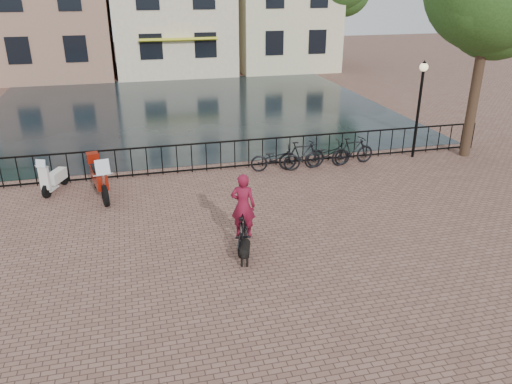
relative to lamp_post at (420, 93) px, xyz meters
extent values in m
plane|color=brown|center=(-7.20, -7.60, -2.38)|extent=(100.00, 100.00, 0.00)
plane|color=black|center=(-7.20, 9.70, -2.38)|extent=(20.00, 20.00, 0.00)
cube|color=black|center=(-7.20, 0.40, -1.38)|extent=(20.00, 0.05, 0.05)
cube|color=black|center=(-7.20, 0.40, -2.30)|extent=(20.00, 0.05, 0.05)
cube|color=gold|center=(-6.70, 17.70, 0.22)|extent=(5.00, 0.60, 0.15)
cylinder|color=black|center=(2.00, -0.30, 0.42)|extent=(0.36, 0.36, 5.60)
cylinder|color=black|center=(4.80, 19.40, 0.60)|extent=(0.36, 0.36, 5.95)
cylinder|color=black|center=(0.00, 0.00, -0.78)|extent=(0.10, 0.10, 3.20)
sphere|color=beige|center=(0.00, 0.00, 0.92)|extent=(0.30, 0.30, 0.30)
imported|color=black|center=(-7.66, -5.15, -1.88)|extent=(1.04, 1.70, 0.99)
imported|color=maroon|center=(-7.66, -5.15, -1.10)|extent=(0.83, 0.69, 1.94)
imported|color=black|center=(-5.40, -0.20, -1.93)|extent=(1.79, 0.87, 0.90)
imported|color=black|center=(-4.45, -0.20, -1.88)|extent=(1.67, 0.48, 1.00)
imported|color=black|center=(-3.50, -0.20, -1.93)|extent=(1.73, 0.65, 0.90)
imported|color=black|center=(-2.55, -0.20, -1.88)|extent=(1.71, 0.66, 1.00)
camera|label=1|loc=(-10.00, -15.73, 3.68)|focal=35.00mm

